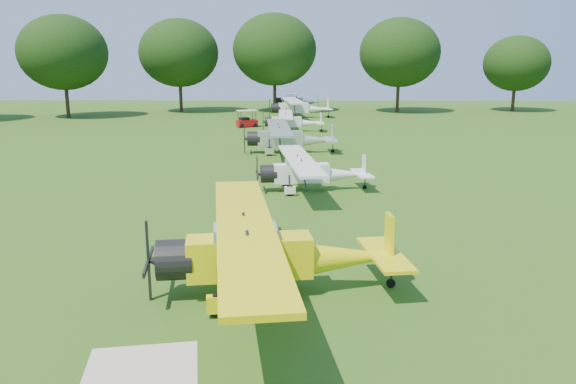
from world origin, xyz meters
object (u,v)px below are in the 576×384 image
aircraft_3 (310,170)px  aircraft_4 (287,136)px  golf_cart (246,121)px  aircraft_2 (269,249)px  aircraft_7 (296,100)px  aircraft_5 (291,120)px  aircraft_6 (298,106)px

aircraft_3 → aircraft_4: aircraft_4 is taller
aircraft_3 → golf_cart: (-5.78, 29.37, -0.52)m
aircraft_2 → golf_cart: 42.98m
aircraft_2 → aircraft_7: bearing=81.2°
aircraft_5 → aircraft_7: (0.42, 27.76, 0.14)m
aircraft_4 → aircraft_5: 13.18m
aircraft_5 → golf_cart: (-4.64, 3.77, -0.51)m
aircraft_6 → aircraft_7: size_ratio=1.13×
aircraft_3 → aircraft_5: bearing=85.3°
aircraft_2 → aircraft_7: size_ratio=1.10×
aircraft_3 → golf_cart: bearing=93.8°
aircraft_2 → aircraft_6: aircraft_6 is taller
aircraft_5 → aircraft_7: aircraft_7 is taller
aircraft_2 → aircraft_4: (0.15, 25.81, -0.09)m
golf_cart → aircraft_6: bearing=37.4°
golf_cart → aircraft_2: bearing=-108.6°
aircraft_4 → golf_cart: size_ratio=4.71×
aircraft_6 → aircraft_7: bearing=84.8°
aircraft_6 → aircraft_5: bearing=-99.4°
golf_cart → aircraft_3: bearing=-103.2°
aircraft_7 → golf_cart: (-5.06, -23.99, -0.65)m
aircraft_4 → aircraft_6: (0.92, 26.93, 0.12)m
aircraft_5 → aircraft_7: size_ratio=0.88×
aircraft_3 → aircraft_5: size_ratio=1.01×
aircraft_2 → golf_cart: bearing=87.6°
aircraft_3 → aircraft_7: aircraft_7 is taller
aircraft_7 → aircraft_4: bearing=-88.9°
aircraft_7 → golf_cart: bearing=-100.0°
aircraft_4 → aircraft_2: bearing=-94.2°
aircraft_6 → aircraft_7: (-0.29, 14.02, -0.15)m
aircraft_2 → aircraft_5: bearing=81.4°
aircraft_3 → aircraft_6: (-0.43, 39.35, 0.29)m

